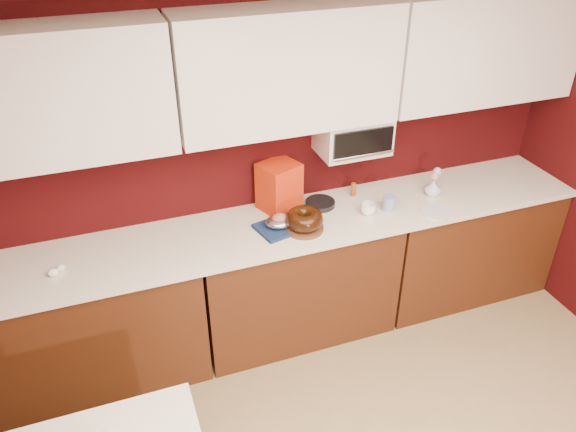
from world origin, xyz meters
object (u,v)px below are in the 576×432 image
(pandoro_box, at_px, (279,186))
(flower_vase, at_px, (433,187))
(coffee_mug, at_px, (368,208))
(toaster_oven, at_px, (352,134))
(blue_jar, at_px, (389,203))
(bundt_cake, at_px, (304,219))
(foil_ham_nest, at_px, (279,221))

(pandoro_box, distance_m, flower_vase, 1.07)
(coffee_mug, bearing_deg, flower_vase, 7.68)
(toaster_oven, height_order, coffee_mug, toaster_oven)
(coffee_mug, height_order, blue_jar, blue_jar)
(toaster_oven, distance_m, bundt_cake, 0.64)
(foil_ham_nest, relative_size, blue_jar, 1.72)
(bundt_cake, bearing_deg, toaster_oven, 32.16)
(coffee_mug, distance_m, blue_jar, 0.16)
(toaster_oven, distance_m, flower_vase, 0.71)
(coffee_mug, distance_m, flower_vase, 0.54)
(flower_vase, bearing_deg, bundt_cake, -174.11)
(foil_ham_nest, distance_m, pandoro_box, 0.28)
(pandoro_box, height_order, flower_vase, pandoro_box)
(foil_ham_nest, height_order, blue_jar, blue_jar)
(blue_jar, bearing_deg, flower_vase, 10.35)
(bundt_cake, xyz_separation_m, blue_jar, (0.61, 0.03, -0.03))
(coffee_mug, xyz_separation_m, blue_jar, (0.16, 0.00, 0.00))
(blue_jar, height_order, flower_vase, flower_vase)
(toaster_oven, relative_size, flower_vase, 3.45)
(bundt_cake, height_order, foil_ham_nest, bundt_cake)
(pandoro_box, distance_m, coffee_mug, 0.60)
(toaster_oven, xyz_separation_m, bundt_cake, (-0.43, -0.27, -0.40))
(blue_jar, bearing_deg, pandoro_box, 157.85)
(blue_jar, bearing_deg, bundt_cake, -176.90)
(bundt_cake, xyz_separation_m, foil_ham_nest, (-0.14, 0.06, -0.02))
(blue_jar, distance_m, flower_vase, 0.38)
(bundt_cake, distance_m, flower_vase, 1.00)
(bundt_cake, relative_size, foil_ham_nest, 1.34)
(foil_ham_nest, height_order, pandoro_box, pandoro_box)
(bundt_cake, relative_size, flower_vase, 1.80)
(toaster_oven, xyz_separation_m, foil_ham_nest, (-0.58, -0.21, -0.42))
(pandoro_box, bearing_deg, toaster_oven, -25.62)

